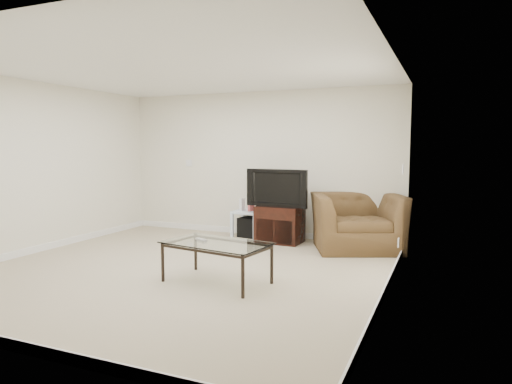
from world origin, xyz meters
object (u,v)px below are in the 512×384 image
at_px(television, 279,188).
at_px(coffee_table, 217,263).
at_px(tv_stand, 280,224).
at_px(recliner, 357,212).
at_px(side_table, 249,224).
at_px(subwoofer, 251,227).

xyz_separation_m(television, coffee_table, (0.10, -2.34, -0.66)).
xyz_separation_m(tv_stand, recliner, (1.25, -0.00, 0.27)).
bearing_deg(tv_stand, television, -90.00).
height_order(recliner, coffee_table, recliner).
distance_m(side_table, subwoofer, 0.07).
bearing_deg(recliner, tv_stand, 156.81).
bearing_deg(coffee_table, tv_stand, 92.33).
xyz_separation_m(tv_stand, side_table, (-0.65, 0.23, -0.07)).
bearing_deg(tv_stand, side_table, 162.83).
height_order(subwoofer, coffee_table, coffee_table).
distance_m(tv_stand, side_table, 0.70).
relative_size(side_table, recliner, 0.37).
bearing_deg(coffee_table, recliner, 64.10).
distance_m(television, side_table, 0.97).
relative_size(television, side_table, 2.05).
height_order(tv_stand, television, television).
bearing_deg(coffee_table, subwoofer, 105.44).
bearing_deg(television, tv_stand, 93.22).
bearing_deg(recliner, television, 158.18).
distance_m(tv_stand, television, 0.60).
relative_size(subwoofer, coffee_table, 0.29).
xyz_separation_m(television, side_table, (-0.65, 0.26, -0.67)).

